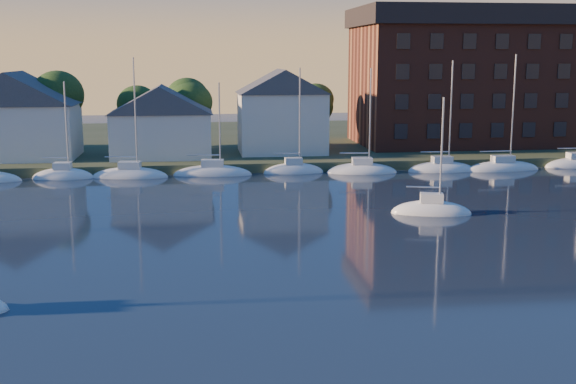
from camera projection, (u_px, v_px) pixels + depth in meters
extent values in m
plane|color=black|center=(262.00, 382.00, 27.80)|extent=(260.00, 260.00, 0.00)
cube|color=#303C23|center=(211.00, 145.00, 100.86)|extent=(160.00, 50.00, 2.00)
cube|color=brown|center=(217.00, 171.00, 78.45)|extent=(120.00, 3.00, 1.00)
cube|color=beige|center=(17.00, 131.00, 80.73)|extent=(13.00, 9.00, 6.00)
cube|color=beige|center=(162.00, 135.00, 81.90)|extent=(11.00, 8.00, 5.00)
cube|color=beige|center=(282.00, 123.00, 85.46)|extent=(10.00, 8.00, 7.00)
cube|color=brown|center=(474.00, 86.00, 93.89)|extent=(30.00, 16.00, 15.00)
cube|color=black|center=(477.00, 17.00, 92.27)|extent=(31.00, 17.00, 2.40)
cylinder|color=#392A19|center=(62.00, 137.00, 86.35)|extent=(0.50, 0.50, 3.50)
sphere|color=#193513|center=(60.00, 100.00, 85.52)|extent=(5.40, 5.40, 5.40)
cylinder|color=#392A19|center=(130.00, 136.00, 87.37)|extent=(0.50, 0.50, 3.50)
sphere|color=#193513|center=(129.00, 99.00, 86.54)|extent=(5.40, 5.40, 5.40)
cylinder|color=#392A19|center=(197.00, 135.00, 88.40)|extent=(0.50, 0.50, 3.50)
sphere|color=#193513|center=(196.00, 99.00, 87.57)|extent=(5.40, 5.40, 5.40)
cylinder|color=#392A19|center=(262.00, 134.00, 89.42)|extent=(0.50, 0.50, 3.50)
sphere|color=#193513|center=(262.00, 98.00, 88.59)|extent=(5.40, 5.40, 5.40)
cylinder|color=#392A19|center=(325.00, 133.00, 90.45)|extent=(0.50, 0.50, 3.50)
sphere|color=#193513|center=(326.00, 98.00, 89.62)|extent=(5.40, 5.40, 5.40)
cylinder|color=#392A19|center=(387.00, 132.00, 91.47)|extent=(0.50, 0.50, 3.50)
sphere|color=#193513|center=(388.00, 97.00, 90.64)|extent=(5.40, 5.40, 5.40)
cylinder|color=#392A19|center=(448.00, 132.00, 92.50)|extent=(0.50, 0.50, 3.50)
sphere|color=#193513|center=(449.00, 97.00, 91.67)|extent=(5.40, 5.40, 5.40)
cylinder|color=#392A19|center=(507.00, 131.00, 93.52)|extent=(0.50, 0.50, 3.50)
sphere|color=#193513|center=(509.00, 96.00, 92.69)|extent=(5.40, 5.40, 5.40)
cylinder|color=#392A19|center=(565.00, 130.00, 94.55)|extent=(0.50, 0.50, 3.50)
sphere|color=#193513|center=(568.00, 96.00, 93.72)|extent=(5.40, 5.40, 5.40)
ellipsoid|color=silver|center=(60.00, 179.00, 73.48)|extent=(7.50, 2.40, 2.20)
cube|color=silver|center=(59.00, 166.00, 73.24)|extent=(2.10, 1.32, 0.70)
cylinder|color=#A5A8AD|center=(64.00, 120.00, 72.47)|extent=(0.16, 0.16, 10.00)
cylinder|color=#A5A8AD|center=(51.00, 158.00, 72.97)|extent=(3.15, 0.12, 0.12)
ellipsoid|color=silver|center=(140.00, 177.00, 74.51)|extent=(7.50, 2.40, 2.20)
cube|color=silver|center=(140.00, 165.00, 74.26)|extent=(2.10, 1.32, 0.70)
cylinder|color=#A5A8AD|center=(145.00, 119.00, 73.49)|extent=(0.16, 0.16, 10.00)
cylinder|color=#A5A8AD|center=(131.00, 157.00, 74.00)|extent=(3.15, 0.12, 0.12)
ellipsoid|color=silver|center=(218.00, 175.00, 75.53)|extent=(7.50, 2.40, 2.20)
cube|color=silver|center=(217.00, 163.00, 75.29)|extent=(2.10, 1.32, 0.70)
cylinder|color=#A5A8AD|center=(224.00, 119.00, 74.52)|extent=(0.16, 0.16, 10.00)
cylinder|color=#A5A8AD|center=(209.00, 155.00, 75.02)|extent=(3.15, 0.12, 0.12)
ellipsoid|color=silver|center=(293.00, 174.00, 76.56)|extent=(7.50, 2.40, 2.20)
cube|color=silver|center=(293.00, 162.00, 76.31)|extent=(2.10, 1.32, 0.70)
cylinder|color=#A5A8AD|center=(300.00, 118.00, 75.54)|extent=(0.16, 0.16, 10.00)
cylinder|color=#A5A8AD|center=(285.00, 154.00, 76.05)|extent=(3.15, 0.12, 0.12)
ellipsoid|color=silver|center=(367.00, 172.00, 77.58)|extent=(7.50, 2.40, 2.20)
cube|color=silver|center=(367.00, 160.00, 77.34)|extent=(2.10, 1.32, 0.70)
cylinder|color=#A5A8AD|center=(375.00, 117.00, 76.57)|extent=(0.16, 0.16, 10.00)
cylinder|color=#A5A8AD|center=(360.00, 153.00, 77.07)|extent=(3.15, 0.12, 0.12)
ellipsoid|color=silver|center=(438.00, 171.00, 78.61)|extent=(7.50, 2.40, 2.20)
cube|color=silver|center=(439.00, 159.00, 78.36)|extent=(2.10, 1.32, 0.70)
cylinder|color=#A5A8AD|center=(447.00, 116.00, 77.59)|extent=(0.16, 0.16, 10.00)
cylinder|color=#A5A8AD|center=(432.00, 151.00, 78.10)|extent=(3.15, 0.12, 0.12)
ellipsoid|color=silver|center=(508.00, 169.00, 79.63)|extent=(7.50, 2.40, 2.20)
cube|color=silver|center=(509.00, 158.00, 79.39)|extent=(2.10, 1.32, 0.70)
cylinder|color=#A5A8AD|center=(518.00, 115.00, 78.62)|extent=(0.16, 0.16, 10.00)
cylinder|color=#A5A8AD|center=(502.00, 150.00, 79.13)|extent=(3.15, 0.12, 0.12)
ellipsoid|color=silver|center=(576.00, 168.00, 80.66)|extent=(7.50, 2.40, 2.20)
cylinder|color=#A5A8AD|center=(571.00, 149.00, 80.15)|extent=(3.15, 0.12, 0.12)
ellipsoid|color=silver|center=(431.00, 214.00, 57.24)|extent=(6.66, 3.67, 2.20)
cube|color=silver|center=(432.00, 198.00, 57.00)|extent=(2.01, 1.59, 0.70)
cylinder|color=#A5A8AD|center=(442.00, 150.00, 56.22)|extent=(0.16, 0.16, 8.27)
cylinder|color=#A5A8AD|center=(423.00, 187.00, 56.93)|extent=(2.60, 0.79, 0.12)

